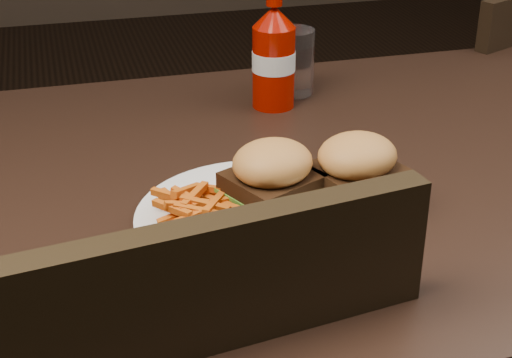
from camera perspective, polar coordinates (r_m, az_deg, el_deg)
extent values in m
cube|color=black|center=(1.04, 4.48, -0.15)|extent=(1.20, 0.80, 0.04)
cube|color=black|center=(1.87, 13.87, 1.95)|extent=(0.51, 0.51, 0.04)
cylinder|color=white|center=(0.90, 0.17, -2.83)|extent=(0.28, 0.28, 0.01)
cube|color=beige|center=(0.90, 1.18, -1.65)|extent=(0.11, 0.11, 0.02)
cube|color=beige|center=(0.92, 7.21, -1.09)|extent=(0.11, 0.10, 0.02)
cylinder|color=#950B00|center=(1.20, 1.29, 8.02)|extent=(0.09, 0.09, 0.13)
cylinder|color=white|center=(1.25, 2.73, 8.54)|extent=(0.08, 0.08, 0.10)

